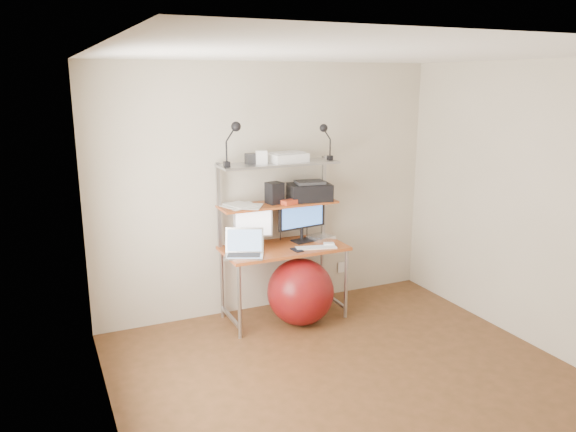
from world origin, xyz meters
name	(u,v)px	position (x,y,z in m)	size (l,w,h in m)	color
room	(364,232)	(0.00, 0.00, 1.25)	(3.60, 3.60, 3.60)	brown
computer_desk	(281,224)	(0.00, 1.50, 0.96)	(1.20, 0.60, 1.57)	#AB4721
wall_outlet	(341,267)	(0.85, 1.79, 0.30)	(0.08, 0.01, 0.12)	white
monitor_silver	(253,226)	(-0.28, 1.53, 0.96)	(0.37, 0.17, 0.42)	silver
monitor_black	(302,215)	(0.25, 1.55, 1.01)	(0.54, 0.18, 0.54)	black
laptop	(244,250)	(-0.44, 1.35, 0.79)	(0.44, 0.40, 0.31)	silver
keyboard	(316,247)	(0.27, 1.27, 0.75)	(0.40, 0.11, 0.01)	white
mouse	(329,244)	(0.42, 1.30, 0.75)	(0.10, 0.06, 0.03)	white
mac_mini	(321,238)	(0.45, 1.52, 0.76)	(0.22, 0.22, 0.04)	silver
phone	(297,250)	(0.06, 1.28, 0.75)	(0.08, 0.14, 0.01)	black
printer	(310,191)	(0.34, 1.56, 1.24)	(0.45, 0.34, 0.20)	black
nas_cube	(275,193)	(-0.04, 1.57, 1.26)	(0.14, 0.14, 0.21)	black
red_box	(289,202)	(0.08, 1.48, 1.17)	(0.16, 0.11, 0.05)	red
scanner	(288,157)	(0.11, 1.59, 1.60)	(0.39, 0.28, 0.10)	white
box_white	(261,157)	(-0.18, 1.56, 1.61)	(0.11, 0.09, 0.13)	white
box_grey	(251,159)	(-0.26, 1.60, 1.60)	(0.10, 0.10, 0.10)	#2D2D2F
clip_lamp_left	(234,134)	(-0.47, 1.50, 1.85)	(0.16, 0.09, 0.41)	black
clip_lamp_right	(325,134)	(0.48, 1.52, 1.81)	(0.14, 0.08, 0.36)	black
exercise_ball	(300,292)	(0.09, 1.25, 0.33)	(0.65, 0.65, 0.65)	maroon
paper_stack	(241,206)	(-0.39, 1.57, 1.16)	(0.42, 0.41, 0.02)	white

